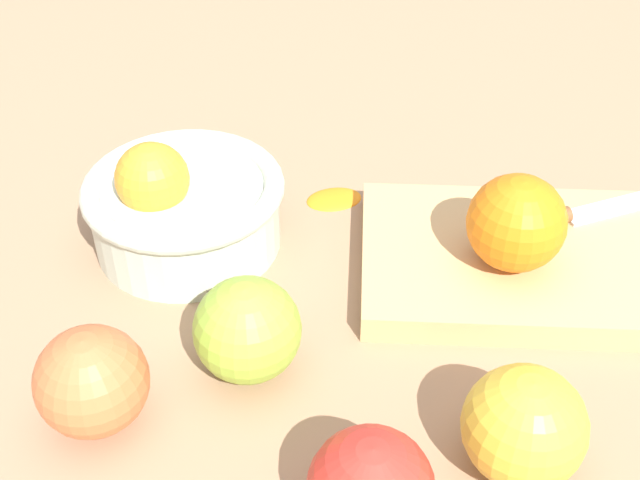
# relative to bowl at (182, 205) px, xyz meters

# --- Properties ---
(ground_plane) EXTENTS (2.40, 2.40, 0.00)m
(ground_plane) POSITION_rel_bowl_xyz_m (0.15, -0.07, -0.04)
(ground_plane) COLOR #997556
(bowl) EXTENTS (0.17, 0.17, 0.10)m
(bowl) POSITION_rel_bowl_xyz_m (0.00, 0.00, 0.00)
(bowl) COLOR beige
(bowl) RESTS_ON ground_plane
(cutting_board) EXTENTS (0.27, 0.21, 0.02)m
(cutting_board) POSITION_rel_bowl_xyz_m (0.27, -0.06, -0.03)
(cutting_board) COLOR tan
(cutting_board) RESTS_ON ground_plane
(orange_on_board) EXTENTS (0.08, 0.08, 0.08)m
(orange_on_board) POSITION_rel_bowl_xyz_m (0.26, -0.08, 0.02)
(orange_on_board) COLOR orange
(orange_on_board) RESTS_ON cutting_board
(knife) EXTENTS (0.15, 0.06, 0.01)m
(knife) POSITION_rel_bowl_xyz_m (0.33, -0.03, -0.01)
(knife) COLOR silver
(knife) RESTS_ON cutting_board
(apple_front_left) EXTENTS (0.08, 0.08, 0.08)m
(apple_front_left) POSITION_rel_bowl_xyz_m (-0.05, -0.19, -0.00)
(apple_front_left) COLOR #CC6638
(apple_front_left) RESTS_ON ground_plane
(apple_front_right) EXTENTS (0.08, 0.08, 0.08)m
(apple_front_right) POSITION_rel_bowl_xyz_m (0.22, -0.25, -0.00)
(apple_front_right) COLOR gold
(apple_front_right) RESTS_ON ground_plane
(apple_front_left_2) EXTENTS (0.08, 0.08, 0.08)m
(apple_front_left_2) POSITION_rel_bowl_xyz_m (0.05, -0.15, -0.00)
(apple_front_left_2) COLOR #8EB738
(apple_front_left_2) RESTS_ON ground_plane
(citrus_peel) EXTENTS (0.06, 0.04, 0.01)m
(citrus_peel) POSITION_rel_bowl_xyz_m (0.13, 0.05, -0.04)
(citrus_peel) COLOR orange
(citrus_peel) RESTS_ON ground_plane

